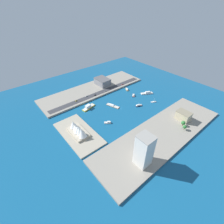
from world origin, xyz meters
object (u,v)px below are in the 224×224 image
at_px(hotel_broad_white, 144,151).
at_px(taxi_yellow_cab, 76,101).
at_px(warehouse_low_gray, 102,82).
at_px(ferry_yellow_fast, 88,107).
at_px(tugboat_red, 133,95).
at_px(traffic_light_waterfront, 114,87).
at_px(patrol_launch_navy, 139,105).
at_px(water_taxi_orange, 127,89).
at_px(ferry_white_commuter, 147,93).
at_px(office_block_beige, 183,116).
at_px(suv_black, 95,95).
at_px(yacht_sleek_gray, 108,123).
at_px(sedan_silver, 87,96).
at_px(opera_landmark, 78,130).
at_px(van_white, 105,91).
at_px(pickup_red, 123,84).
at_px(sailboat_small_white, 154,102).
at_px(barge_flat_brown, 112,106).

relative_size(hotel_broad_white, taxi_yellow_cab, 10.41).
bearing_deg(warehouse_low_gray, ferry_yellow_fast, 126.61).
bearing_deg(tugboat_red, traffic_light_waterfront, 20.66).
bearing_deg(patrol_launch_navy, water_taxi_orange, -24.29).
xyz_separation_m(ferry_white_commuter, warehouse_low_gray, (92.93, 51.49, 8.92)).
bearing_deg(office_block_beige, ferry_yellow_fast, 37.33).
bearing_deg(suv_black, ferry_yellow_fast, 128.37).
xyz_separation_m(yacht_sleek_gray, hotel_broad_white, (-90.71, 17.01, 24.95)).
distance_m(hotel_broad_white, sedan_silver, 187.16).
relative_size(patrol_launch_navy, hotel_broad_white, 0.31).
bearing_deg(opera_landmark, hotel_broad_white, -160.95).
bearing_deg(traffic_light_waterfront, taxi_yellow_cab, 83.35).
height_order(van_white, opera_landmark, opera_landmark).
bearing_deg(office_block_beige, hotel_broad_white, 96.66).
bearing_deg(pickup_red, ferry_white_commuter, -165.39).
bearing_deg(traffic_light_waterfront, suv_black, 84.08).
distance_m(yacht_sleek_gray, patrol_launch_navy, 78.42).
bearing_deg(traffic_light_waterfront, office_block_beige, -172.52).
height_order(patrol_launch_navy, water_taxi_orange, patrol_launch_navy).
relative_size(sailboat_small_white, ferry_white_commuter, 0.45).
bearing_deg(ferry_white_commuter, hotel_broad_white, 128.03).
xyz_separation_m(barge_flat_brown, van_white, (50.80, -22.19, 3.08)).
bearing_deg(office_block_beige, sailboat_small_white, -8.43).
bearing_deg(office_block_beige, water_taxi_orange, -1.82).
relative_size(sailboat_small_white, yacht_sleek_gray, 1.01).
bearing_deg(ferry_yellow_fast, water_taxi_orange, -87.31).
height_order(hotel_broad_white, sedan_silver, hotel_broad_white).
bearing_deg(pickup_red, barge_flat_brown, 124.27).
height_order(tugboat_red, water_taxi_orange, tugboat_red).
height_order(office_block_beige, taxi_yellow_cab, office_block_beige).
height_order(yacht_sleek_gray, traffic_light_waterfront, traffic_light_waterfront).
distance_m(yacht_sleek_gray, suv_black, 91.46).
height_order(hotel_broad_white, traffic_light_waterfront, hotel_broad_white).
height_order(patrol_launch_navy, taxi_yellow_cab, taxi_yellow_cab).
relative_size(hotel_broad_white, van_white, 9.95).
bearing_deg(suv_black, van_white, -90.59).
xyz_separation_m(traffic_light_waterfront, opera_landmark, (-71.67, 132.48, 1.78)).
xyz_separation_m(yacht_sleek_gray, ferry_yellow_fast, (58.01, 1.03, 1.28)).
bearing_deg(ferry_yellow_fast, ferry_white_commuter, -105.62).
bearing_deg(van_white, pickup_red, -91.67).
relative_size(patrol_launch_navy, suv_black, 3.11).
xyz_separation_m(patrol_launch_navy, pickup_red, (82.06, -32.88, 2.61)).
distance_m(barge_flat_brown, warehouse_low_gray, 89.54).
bearing_deg(ferry_white_commuter, sailboat_small_white, 153.54).
bearing_deg(suv_black, sailboat_small_white, -140.04).
xyz_separation_m(water_taxi_orange, sedan_silver, (28.95, 89.35, 2.69)).
xyz_separation_m(yacht_sleek_gray, van_white, (84.87, -61.08, 2.69)).
bearing_deg(sailboat_small_white, traffic_light_waterfront, 19.07).
distance_m(ferry_white_commuter, ferry_yellow_fast, 133.21).
xyz_separation_m(ferry_white_commuter, pickup_red, (61.27, 15.97, 2.22)).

